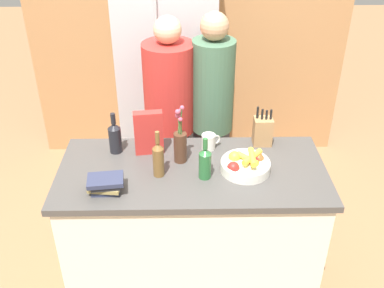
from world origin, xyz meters
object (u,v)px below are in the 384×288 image
book_stack (106,184)px  flower_vase (180,144)px  cereal_box (149,133)px  bottle_wine (158,158)px  refrigerator (167,66)px  fruit_bowl (245,164)px  person_at_sink (170,113)px  knife_block (263,131)px  person_in_blue (212,110)px  bottle_vinegar (115,137)px  bottle_oil (205,162)px  coffee_mug (209,142)px

book_stack → flower_vase: bearing=35.8°
cereal_box → bottle_wine: size_ratio=0.97×
refrigerator → fruit_bowl: (0.49, -1.35, -0.07)m
flower_vase → person_at_sink: 0.61m
refrigerator → person_at_sink: size_ratio=1.25×
fruit_bowl → bottle_wine: size_ratio=1.01×
cereal_box → person_at_sink: 0.53m
knife_block → fruit_bowl: bearing=-115.5°
flower_vase → person_at_sink: person_at_sink is taller
person_in_blue → knife_block: bearing=-29.1°
refrigerator → bottle_vinegar: (-0.29, -1.13, -0.01)m
cereal_box → book_stack: (-0.21, -0.39, -0.09)m
refrigerator → book_stack: refrigerator is taller
bottle_oil → coffee_mug: bearing=82.8°
bottle_vinegar → person_at_sink: person_at_sink is taller
book_stack → person_in_blue: person_in_blue is taller
fruit_bowl → person_at_sink: bearing=122.8°
fruit_bowl → person_in_blue: 0.70m
bottle_vinegar → bottle_wine: bearing=-42.6°
flower_vase → person_in_blue: 0.63m
coffee_mug → bottle_oil: (-0.04, -0.31, 0.05)m
fruit_bowl → knife_block: knife_block is taller
refrigerator → person_in_blue: 0.74m
knife_block → book_stack: knife_block is taller
cereal_box → knife_block: bearing=7.1°
cereal_box → bottle_oil: size_ratio=1.08×
refrigerator → bottle_wine: refrigerator is taller
coffee_mug → person_in_blue: bearing=84.0°
book_stack → person_at_sink: 0.95m
cereal_box → book_stack: 0.45m
refrigerator → person_at_sink: (0.03, -0.64, -0.11)m
bottle_oil → person_in_blue: person_in_blue is taller
fruit_bowl → coffee_mug: 0.32m
knife_block → book_stack: size_ratio=1.26×
cereal_box → bottle_vinegar: (-0.21, 0.01, -0.03)m
refrigerator → flower_vase: (0.11, -1.24, 0.01)m
fruit_bowl → person_in_blue: (-0.15, 0.69, -0.00)m
fruit_bowl → person_in_blue: bearing=102.6°
flower_vase → book_stack: bearing=-144.2°
bottle_oil → person_in_blue: bearing=83.5°
refrigerator → bottle_oil: bearing=-79.9°
knife_block → bottle_oil: knife_block is taller
coffee_mug → bottle_wine: bearing=-137.1°
refrigerator → bottle_oil: refrigerator is taller
knife_block → book_stack: bearing=-152.6°
bottle_vinegar → flower_vase: bearing=-15.3°
bottle_wine → fruit_bowl: bearing=4.1°
knife_block → bottle_vinegar: size_ratio=0.97×
knife_block → flower_vase: 0.55m
cereal_box → person_in_blue: person_in_blue is taller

